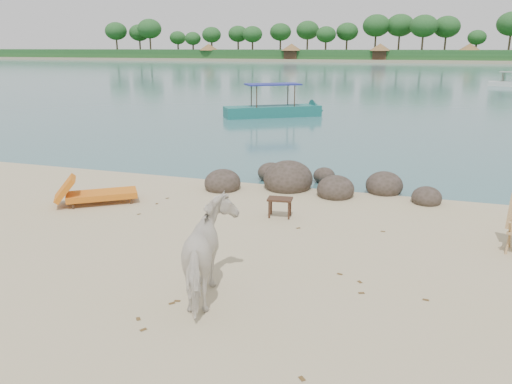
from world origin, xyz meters
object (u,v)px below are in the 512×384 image
at_px(boulders, 307,183).
at_px(cow, 211,254).
at_px(lounge_chair, 102,192).
at_px(side_table, 280,209).
at_px(boat_near, 273,89).

distance_m(boulders, cow, 6.61).
xyz_separation_m(boulders, lounge_chair, (-4.66, -2.87, 0.13)).
xyz_separation_m(cow, side_table, (-0.01, 4.05, -0.53)).
height_order(side_table, lounge_chair, lounge_chair).
distance_m(side_table, lounge_chair, 4.58).
bearing_deg(cow, boat_near, -94.18).
relative_size(cow, boat_near, 0.29).
xyz_separation_m(cow, boat_near, (-5.16, 21.28, 0.76)).
bearing_deg(cow, lounge_chair, -56.92).
xyz_separation_m(boulders, boat_near, (-5.25, 14.69, 1.33)).
height_order(boulders, cow, cow).
bearing_deg(boulders, cow, -90.72).
relative_size(cow, lounge_chair, 0.84).
xyz_separation_m(lounge_chair, boat_near, (-0.59, 17.56, 1.20)).
distance_m(cow, boat_near, 21.91).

